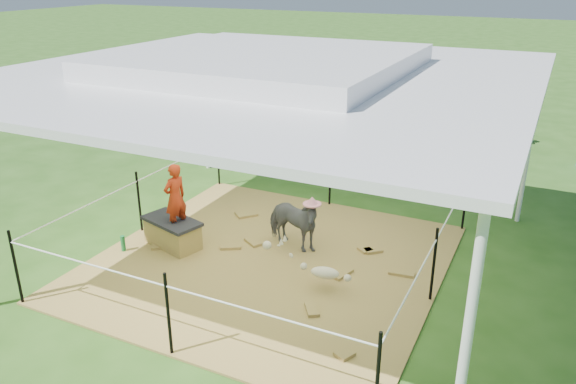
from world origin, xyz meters
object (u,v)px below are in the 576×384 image
at_px(green_bottle, 123,243).
at_px(distant_person, 512,122).
at_px(woman, 175,191).
at_px(foal, 325,271).
at_px(pony, 292,223).
at_px(straw_bale, 173,234).
at_px(picnic_table_near, 466,121).

height_order(green_bottle, distant_person, distant_person).
relative_size(woman, distant_person, 0.91).
xyz_separation_m(woman, foal, (2.37, -0.15, -0.62)).
bearing_deg(distant_person, woman, 83.79).
xyz_separation_m(woman, pony, (1.52, 0.69, -0.47)).
distance_m(woman, green_bottle, 1.10).
relative_size(green_bottle, pony, 0.24).
height_order(straw_bale, pony, pony).
distance_m(straw_bale, green_bottle, 0.71).
distance_m(foal, picnic_table_near, 8.23).
xyz_separation_m(pony, distant_person, (2.30, 6.90, 0.11)).
bearing_deg(green_bottle, pony, 27.75).
height_order(woman, picnic_table_near, woman).
height_order(green_bottle, picnic_table_near, picnic_table_near).
distance_m(green_bottle, picnic_table_near, 9.17).
distance_m(straw_bale, woman, 0.70).
distance_m(picnic_table_near, distant_person, 1.19).
distance_m(pony, distant_person, 7.27).
height_order(pony, distant_person, distant_person).
height_order(straw_bale, woman, woman).
height_order(green_bottle, pony, pony).
distance_m(pony, picnic_table_near, 7.48).
xyz_separation_m(green_bottle, pony, (2.17, 1.14, 0.29)).
bearing_deg(straw_bale, foal, -3.36).
relative_size(green_bottle, distant_person, 0.21).
bearing_deg(picnic_table_near, woman, -105.45).
relative_size(pony, foal, 1.02).
bearing_deg(straw_bale, pony, 23.11).
bearing_deg(picnic_table_near, pony, -96.12).
xyz_separation_m(straw_bale, woman, (0.10, 0.00, 0.69)).
bearing_deg(straw_bale, distant_person, 62.71).
bearing_deg(green_bottle, picnic_table_near, 68.29).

